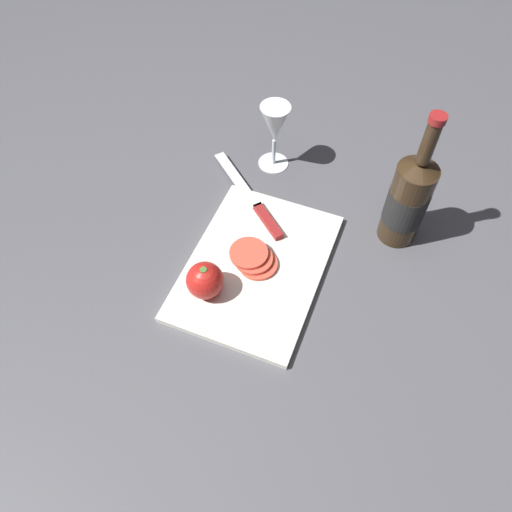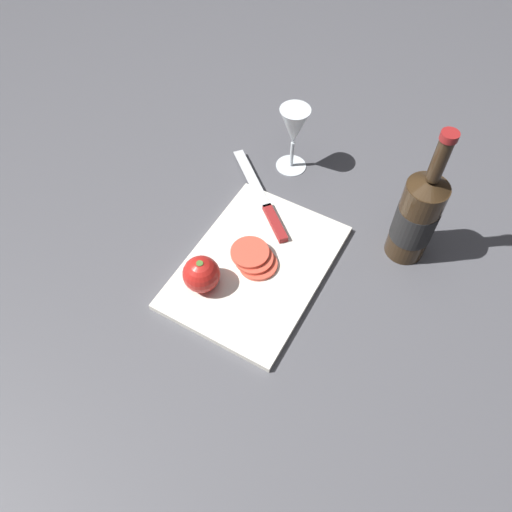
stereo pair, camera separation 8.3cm
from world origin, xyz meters
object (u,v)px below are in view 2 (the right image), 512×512
Objects in this scene: wine_glass at (294,129)px; knife at (269,211)px; wine_bottle at (417,217)px; tomato_slice_stack_near at (254,258)px; whole_tomato at (201,274)px.

wine_glass is 0.20m from knife.
knife is (-0.06, 0.30, -0.09)m from wine_bottle.
wine_bottle is 0.32m from knife.
knife is at bearing 16.14° from tomato_slice_stack_near.
wine_bottle is at bearing -108.13° from wine_glass.
wine_bottle is 4.28× the size of whole_tomato.
whole_tomato is 0.12m from tomato_slice_stack_near.
wine_glass is at bearing 71.87° from wine_bottle.
wine_glass is 2.23× the size of whole_tomato.
wine_bottle is at bearing -47.49° from whole_tomato.
tomato_slice_stack_near is (-0.13, -0.04, 0.01)m from knife.
knife is 0.14m from tomato_slice_stack_near.
wine_bottle is at bearing -128.07° from knife.
wine_glass is 0.69× the size of knife.
whole_tomato is at bearing -179.08° from wine_glass.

